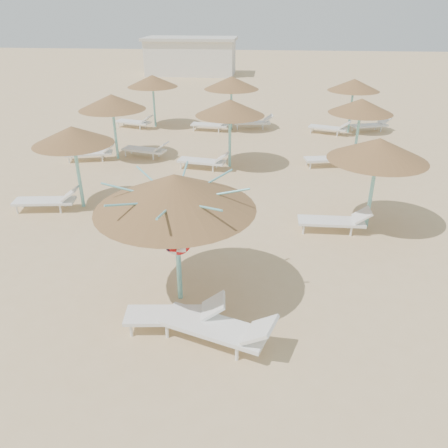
{
  "coord_description": "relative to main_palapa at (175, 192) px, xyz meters",
  "views": [
    {
      "loc": [
        1.28,
        -7.66,
        5.96
      ],
      "look_at": [
        0.38,
        1.51,
        1.3
      ],
      "focal_mm": 35.0,
      "sensor_mm": 36.0,
      "label": 1
    }
  ],
  "objects": [
    {
      "name": "ground",
      "position": [
        0.49,
        -0.29,
        -2.58
      ],
      "size": [
        120.0,
        120.0,
        0.0
      ],
      "primitive_type": "plane",
      "color": "tan",
      "rests_on": "ground"
    },
    {
      "name": "main_palapa",
      "position": [
        0.0,
        0.0,
        0.0
      ],
      "size": [
        3.31,
        3.31,
        2.97
      ],
      "color": "#77CDCE",
      "rests_on": "ground"
    },
    {
      "name": "lounger_main_a",
      "position": [
        0.17,
        -1.03,
        -2.23
      ],
      "size": [
        2.08,
        0.81,
        0.74
      ],
      "rotation": [
        0.0,
        0.0,
        0.1
      ],
      "color": "white",
      "rests_on": "ground"
    },
    {
      "name": "palapa_field",
      "position": [
        0.41,
        10.33,
        -0.28
      ],
      "size": [
        14.86,
        13.78,
        2.71
      ],
      "color": "#77CDCE",
      "rests_on": "ground"
    },
    {
      "name": "service_hut",
      "position": [
        -5.51,
        34.71,
        -0.94
      ],
      "size": [
        8.4,
        4.4,
        3.25
      ],
      "color": "silver",
      "rests_on": "ground"
    },
    {
      "name": "lounger_main_b",
      "position": [
        1.07,
        -1.4,
        -2.19
      ],
      "size": [
        2.37,
        1.37,
        0.83
      ],
      "rotation": [
        0.0,
        0.0,
        -0.33
      ],
      "color": "white",
      "rests_on": "ground"
    }
  ]
}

